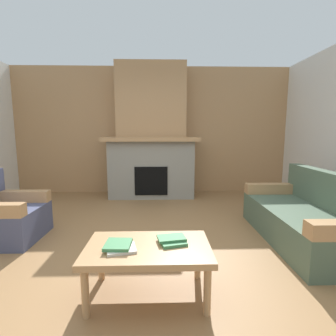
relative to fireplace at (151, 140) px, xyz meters
name	(u,v)px	position (x,y,z in m)	size (l,w,h in m)	color
ground	(144,254)	(0.00, -2.62, -1.16)	(9.00, 9.00, 0.00)	olive
wall_back_wood_panel	(152,131)	(0.00, 0.38, 0.19)	(6.00, 0.12, 2.70)	tan
fireplace	(151,140)	(0.00, 0.00, 0.00)	(1.90, 0.82, 2.70)	gray
couch	(306,219)	(1.96, -2.34, -0.88)	(0.85, 1.80, 0.85)	#4C604C
armchair	(4,217)	(-1.75, -2.18, -0.87)	(0.77, 0.77, 0.85)	#474C6B
coffee_table	(148,252)	(0.09, -3.32, -0.79)	(1.00, 0.60, 0.43)	tan
book_stack_near_edge	(119,246)	(-0.13, -3.37, -0.71)	(0.26, 0.25, 0.05)	beige
book_stack_center	(172,240)	(0.28, -3.27, -0.71)	(0.25, 0.24, 0.04)	#3D7F4C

